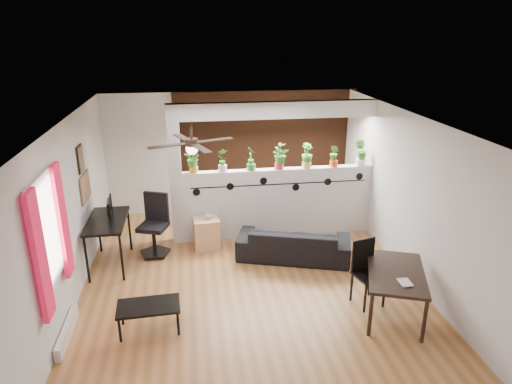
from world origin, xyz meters
The scene contains 28 objects.
room_shell centered at (0.00, 0.00, 1.30)m, with size 6.30×7.10×2.90m.
partition_wall centered at (0.80, 1.50, 0.68)m, with size 3.60×0.18×1.35m, color #BCBCC1.
ceiling_header centered at (0.80, 1.50, 2.45)m, with size 3.60×0.18×0.30m, color silver.
pier_column centered at (-1.11, 1.50, 1.30)m, with size 0.22×0.20×2.60m, color #BCBCC1.
brick_panel centered at (0.80, 2.97, 1.30)m, with size 3.90×0.05×2.60m, color brown.
vine_decal centered at (0.80, 1.40, 1.08)m, with size 3.31×0.01×0.30m.
window_assembly centered at (-2.56, -1.20, 1.51)m, with size 0.09×1.30×1.55m.
baseboard_heater centered at (-2.54, -1.20, 0.09)m, with size 0.08×1.00×0.18m, color silver.
corkboard centered at (-2.58, 0.95, 1.35)m, with size 0.03×0.60×0.45m, color #8A6142.
framed_art centered at (-2.58, 0.90, 1.85)m, with size 0.03×0.34×0.44m.
ceiling_fan centered at (-0.80, -0.30, 2.31)m, with size 1.19×1.19×0.43m.
potted_plant_0 centered at (-0.78, 1.50, 1.58)m, with size 0.28×0.27×0.43m.
potted_plant_1 centered at (-0.25, 1.50, 1.58)m, with size 0.25×0.21×0.44m.
potted_plant_2 centered at (0.27, 1.50, 1.59)m, with size 0.24×0.27×0.45m.
potted_plant_3 centered at (0.80, 1.50, 1.59)m, with size 0.29×0.31×0.46m.
potted_plant_4 centered at (1.33, 1.50, 1.60)m, with size 0.29×0.26×0.47m.
potted_plant_5 centered at (1.85, 1.50, 1.57)m, with size 0.25×0.27×0.42m.
potted_plant_6 centered at (2.38, 1.50, 1.61)m, with size 0.33×0.32×0.49m.
sofa centered at (0.89, 0.54, 0.27)m, with size 1.86×0.73×0.54m, color black.
cube_shelf centered at (-0.60, 1.16, 0.28)m, with size 0.46×0.41×0.57m, color tan.
cup centered at (-0.55, 1.16, 0.62)m, with size 0.13×0.13×0.10m, color gray.
computer_desk centered at (-2.25, 0.72, 0.77)m, with size 0.62×1.17×0.85m.
monitor centered at (-2.25, 0.87, 0.93)m, with size 0.05×0.30×0.17m, color black.
office_chair centered at (-1.51, 1.05, 0.48)m, with size 0.59×0.60×1.10m.
dining_table centered at (1.91, -1.32, 0.60)m, with size 1.13×1.42×0.67m.
book centered at (1.81, -1.62, 0.68)m, with size 0.15×0.21×0.02m, color gray.
folding_chair centered at (1.61, -0.94, 0.58)m, with size 0.48×0.48×0.98m.
coffee_table centered at (-1.48, -1.19, 0.34)m, with size 0.84×0.50×0.38m.
Camera 1 is at (-0.82, -6.49, 3.84)m, focal length 32.00 mm.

